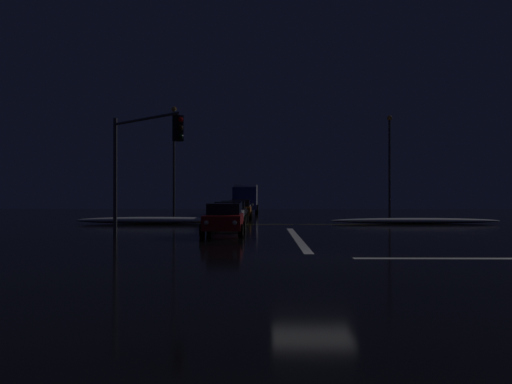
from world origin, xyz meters
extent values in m
cube|color=black|center=(0.00, 0.00, -0.05)|extent=(120.00, 120.00, 0.10)
cube|color=white|center=(0.00, 8.15, 0.00)|extent=(0.35, 13.96, 0.01)
cube|color=yellow|center=(0.00, 19.75, 0.00)|extent=(22.00, 0.15, 0.01)
ellipsoid|color=white|center=(-8.95, 20.25, 0.24)|extent=(11.00, 1.50, 0.47)
ellipsoid|color=white|center=(8.95, 20.76, 0.19)|extent=(11.68, 1.50, 0.38)
cube|color=maroon|center=(-3.50, 9.84, 0.67)|extent=(1.80, 4.20, 0.70)
cube|color=black|center=(-3.50, 10.04, 1.29)|extent=(1.60, 2.00, 0.55)
cylinder|color=black|center=(-2.60, 8.29, 0.32)|extent=(0.22, 0.64, 0.64)
cylinder|color=black|center=(-4.40, 8.29, 0.32)|extent=(0.22, 0.64, 0.64)
cylinder|color=black|center=(-2.60, 11.39, 0.32)|extent=(0.22, 0.64, 0.64)
cylinder|color=black|center=(-4.40, 11.39, 0.32)|extent=(0.22, 0.64, 0.64)
sphere|color=#F9EFC6|center=(-2.85, 7.72, 0.72)|extent=(0.22, 0.22, 0.22)
sphere|color=#F9EFC6|center=(-4.15, 7.72, 0.72)|extent=(0.22, 0.22, 0.22)
cube|color=#B7B7BC|center=(-3.68, 16.25, 0.67)|extent=(1.80, 4.20, 0.70)
cube|color=black|center=(-3.68, 16.45, 1.29)|extent=(1.60, 2.00, 0.55)
cylinder|color=black|center=(-2.78, 14.70, 0.32)|extent=(0.22, 0.64, 0.64)
cylinder|color=black|center=(-4.58, 14.70, 0.32)|extent=(0.22, 0.64, 0.64)
cylinder|color=black|center=(-2.78, 17.80, 0.32)|extent=(0.22, 0.64, 0.64)
cylinder|color=black|center=(-4.58, 17.80, 0.32)|extent=(0.22, 0.64, 0.64)
sphere|color=#F9EFC6|center=(-3.03, 14.13, 0.72)|extent=(0.22, 0.22, 0.22)
sphere|color=#F9EFC6|center=(-4.33, 14.13, 0.72)|extent=(0.22, 0.22, 0.22)
cube|color=black|center=(-3.72, 22.28, 0.67)|extent=(1.80, 4.20, 0.70)
cube|color=black|center=(-3.72, 22.48, 1.29)|extent=(1.60, 2.00, 0.55)
cylinder|color=black|center=(-2.82, 20.73, 0.32)|extent=(0.22, 0.64, 0.64)
cylinder|color=black|center=(-4.62, 20.73, 0.32)|extent=(0.22, 0.64, 0.64)
cylinder|color=black|center=(-2.82, 23.83, 0.32)|extent=(0.22, 0.64, 0.64)
cylinder|color=black|center=(-4.62, 23.83, 0.32)|extent=(0.22, 0.64, 0.64)
sphere|color=#F9EFC6|center=(-3.07, 20.16, 0.72)|extent=(0.22, 0.22, 0.22)
sphere|color=#F9EFC6|center=(-4.37, 20.16, 0.72)|extent=(0.22, 0.22, 0.22)
cube|color=#C66014|center=(-3.48, 27.60, 0.67)|extent=(1.80, 4.20, 0.70)
cube|color=black|center=(-3.48, 27.80, 1.29)|extent=(1.60, 2.00, 0.55)
cylinder|color=black|center=(-2.58, 26.05, 0.32)|extent=(0.22, 0.64, 0.64)
cylinder|color=black|center=(-4.38, 26.05, 0.32)|extent=(0.22, 0.64, 0.64)
cylinder|color=black|center=(-2.58, 29.15, 0.32)|extent=(0.22, 0.64, 0.64)
cylinder|color=black|center=(-4.38, 29.15, 0.32)|extent=(0.22, 0.64, 0.64)
sphere|color=#F9EFC6|center=(-2.83, 25.48, 0.72)|extent=(0.22, 0.22, 0.22)
sphere|color=#F9EFC6|center=(-4.13, 25.48, 0.72)|extent=(0.22, 0.22, 0.22)
cube|color=silver|center=(-3.70, 34.16, 0.67)|extent=(1.80, 4.20, 0.70)
cube|color=black|center=(-3.70, 34.36, 1.29)|extent=(1.60, 2.00, 0.55)
cylinder|color=black|center=(-2.80, 32.61, 0.32)|extent=(0.22, 0.64, 0.64)
cylinder|color=black|center=(-4.60, 32.61, 0.32)|extent=(0.22, 0.64, 0.64)
cylinder|color=black|center=(-2.80, 35.71, 0.32)|extent=(0.22, 0.64, 0.64)
cylinder|color=black|center=(-4.60, 35.71, 0.32)|extent=(0.22, 0.64, 0.64)
sphere|color=#F9EFC6|center=(-3.05, 32.04, 0.72)|extent=(0.22, 0.22, 0.22)
sphere|color=#F9EFC6|center=(-4.35, 32.04, 0.72)|extent=(0.22, 0.22, 0.22)
cube|color=navy|center=(-3.46, 38.40, 1.63)|extent=(2.40, 2.20, 2.30)
cube|color=silver|center=(-3.46, 42.90, 1.78)|extent=(2.40, 5.00, 2.60)
cylinder|color=black|center=(-2.26, 39.00, 0.48)|extent=(0.28, 0.96, 0.96)
cylinder|color=black|center=(-4.66, 39.00, 0.48)|extent=(0.28, 0.96, 0.96)
cylinder|color=black|center=(-2.26, 43.70, 0.48)|extent=(0.28, 0.96, 0.96)
cylinder|color=black|center=(-4.66, 43.70, 0.48)|extent=(0.28, 0.96, 0.96)
sphere|color=#F9EFC6|center=(-2.61, 37.25, 1.03)|extent=(0.26, 0.26, 0.26)
sphere|color=#F9EFC6|center=(-4.31, 37.25, 1.03)|extent=(0.26, 0.26, 0.26)
cylinder|color=#4C4C51|center=(-8.55, 8.55, 2.81)|extent=(0.18, 0.18, 5.63)
cylinder|color=#4C4C51|center=(-6.79, 6.79, 5.33)|extent=(3.62, 3.62, 0.12)
cube|color=black|center=(-5.02, 5.02, 4.70)|extent=(0.46, 0.46, 1.05)
sphere|color=red|center=(-4.91, 4.91, 5.05)|extent=(0.22, 0.22, 0.22)
sphere|color=black|center=(-4.91, 4.91, 4.70)|extent=(0.22, 0.22, 0.22)
sphere|color=black|center=(-4.91, 4.91, 4.36)|extent=(0.22, 0.22, 0.22)
cylinder|color=#424247|center=(9.25, 29.75, 4.20)|extent=(0.20, 0.20, 8.40)
sphere|color=#F9AD47|center=(9.25, 29.75, 8.58)|extent=(0.44, 0.44, 0.44)
cylinder|color=#424247|center=(-9.25, 29.75, 4.59)|extent=(0.20, 0.20, 9.19)
sphere|color=#F9AD47|center=(-9.25, 29.75, 9.37)|extent=(0.44, 0.44, 0.44)
camera|label=1|loc=(-1.54, -17.19, 1.99)|focal=38.43mm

